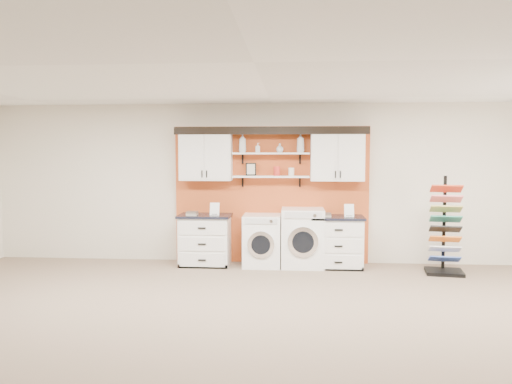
# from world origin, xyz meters

# --- Properties ---
(floor) EXTENTS (10.00, 10.00, 0.00)m
(floor) POSITION_xyz_m (0.00, 0.00, 0.00)
(floor) COLOR #846E59
(floor) RESTS_ON ground
(ceiling) EXTENTS (10.00, 10.00, 0.00)m
(ceiling) POSITION_xyz_m (0.00, 0.00, 2.80)
(ceiling) COLOR white
(ceiling) RESTS_ON wall_back
(wall_back) EXTENTS (10.00, 0.00, 10.00)m
(wall_back) POSITION_xyz_m (0.00, 4.00, 1.40)
(wall_back) COLOR beige
(wall_back) RESTS_ON floor
(accent_panel) EXTENTS (3.40, 0.07, 2.40)m
(accent_panel) POSITION_xyz_m (0.00, 3.96, 1.20)
(accent_panel) COLOR #BD4D20
(accent_panel) RESTS_ON wall_back
(upper_cabinet_left) EXTENTS (0.90, 0.35, 0.84)m
(upper_cabinet_left) POSITION_xyz_m (-1.13, 3.79, 1.88)
(upper_cabinet_left) COLOR white
(upper_cabinet_left) RESTS_ON wall_back
(upper_cabinet_right) EXTENTS (0.90, 0.35, 0.84)m
(upper_cabinet_right) POSITION_xyz_m (1.13, 3.79, 1.88)
(upper_cabinet_right) COLOR white
(upper_cabinet_right) RESTS_ON wall_back
(shelf_lower) EXTENTS (1.32, 0.28, 0.03)m
(shelf_lower) POSITION_xyz_m (0.00, 3.80, 1.53)
(shelf_lower) COLOR white
(shelf_lower) RESTS_ON wall_back
(shelf_upper) EXTENTS (1.32, 0.28, 0.03)m
(shelf_upper) POSITION_xyz_m (0.00, 3.80, 1.93)
(shelf_upper) COLOR white
(shelf_upper) RESTS_ON wall_back
(crown_molding) EXTENTS (3.30, 0.41, 0.13)m
(crown_molding) POSITION_xyz_m (0.00, 3.81, 2.33)
(crown_molding) COLOR black
(crown_molding) RESTS_ON wall_back
(picture_frame) EXTENTS (0.18, 0.02, 0.22)m
(picture_frame) POSITION_xyz_m (-0.35, 3.85, 1.66)
(picture_frame) COLOR black
(picture_frame) RESTS_ON shelf_lower
(canister_red) EXTENTS (0.11, 0.11, 0.16)m
(canister_red) POSITION_xyz_m (0.10, 3.80, 1.62)
(canister_red) COLOR red
(canister_red) RESTS_ON shelf_lower
(canister_cream) EXTENTS (0.10, 0.10, 0.14)m
(canister_cream) POSITION_xyz_m (0.35, 3.80, 1.61)
(canister_cream) COLOR silver
(canister_cream) RESTS_ON shelf_lower
(base_cabinet_left) EXTENTS (0.90, 0.66, 0.88)m
(base_cabinet_left) POSITION_xyz_m (-1.13, 3.64, 0.44)
(base_cabinet_left) COLOR white
(base_cabinet_left) RESTS_ON floor
(base_cabinet_right) EXTENTS (0.89, 0.66, 0.87)m
(base_cabinet_right) POSITION_xyz_m (1.13, 3.64, 0.44)
(base_cabinet_right) COLOR white
(base_cabinet_right) RESTS_ON floor
(washer) EXTENTS (0.63, 0.71, 0.89)m
(washer) POSITION_xyz_m (-0.14, 3.64, 0.44)
(washer) COLOR white
(washer) RESTS_ON floor
(dryer) EXTENTS (0.71, 0.71, 1.00)m
(dryer) POSITION_xyz_m (0.55, 3.64, 0.50)
(dryer) COLOR white
(dryer) RESTS_ON floor
(sample_rack) EXTENTS (0.64, 0.56, 1.57)m
(sample_rack) POSITION_xyz_m (2.82, 3.32, 0.51)
(sample_rack) COLOR black
(sample_rack) RESTS_ON floor
(soap_bottle_a) EXTENTS (0.18, 0.18, 0.33)m
(soap_bottle_a) POSITION_xyz_m (-0.49, 3.80, 2.11)
(soap_bottle_a) COLOR silver
(soap_bottle_a) RESTS_ON shelf_upper
(soap_bottle_b) EXTENTS (0.08, 0.08, 0.17)m
(soap_bottle_b) POSITION_xyz_m (-0.23, 3.80, 2.03)
(soap_bottle_b) COLOR silver
(soap_bottle_b) RESTS_ON shelf_upper
(soap_bottle_c) EXTENTS (0.17, 0.17, 0.16)m
(soap_bottle_c) POSITION_xyz_m (0.15, 3.80, 2.02)
(soap_bottle_c) COLOR silver
(soap_bottle_c) RESTS_ON shelf_upper
(soap_bottle_d) EXTENTS (0.15, 0.14, 0.34)m
(soap_bottle_d) POSITION_xyz_m (0.51, 3.80, 2.12)
(soap_bottle_d) COLOR silver
(soap_bottle_d) RESTS_ON shelf_upper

